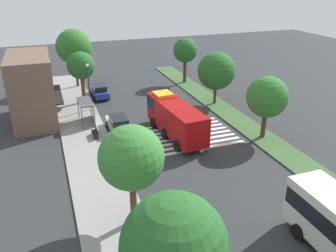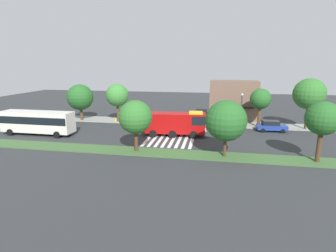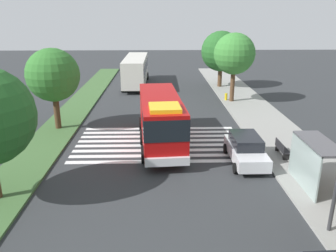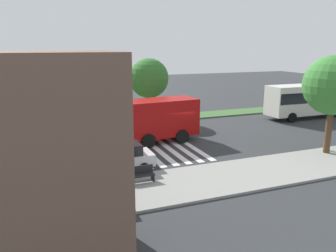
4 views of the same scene
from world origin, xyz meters
TOP-DOWN VIEW (x-y plane):
  - ground_plane at (0.00, 0.00)m, footprint 120.00×120.00m
  - sidewalk at (0.00, 8.82)m, footprint 60.00×4.63m
  - median_strip at (0.00, -8.00)m, footprint 60.00×3.00m
  - crosswalk at (2.72, 0.00)m, footprint 6.75×11.70m
  - fire_truck at (3.30, 0.11)m, footprint 9.58×3.39m
  - parked_car_west at (6.05, 5.30)m, footprint 4.49×2.08m
  - parked_car_mid at (17.82, 5.30)m, footprint 4.59×2.16m
  - bus_stop_shelter at (9.37, 7.79)m, footprint 3.50×1.40m
  - bench_near_shelter at (5.37, 7.82)m, footprint 1.60×0.50m
  - street_lamp at (13.18, 7.10)m, footprint 0.36×0.36m
  - storefront_building at (12.21, 13.32)m, footprint 8.80×5.20m
  - sidewalk_tree_far_west at (-15.87, 7.50)m, footprint 4.79×4.79m
  - sidewalk_tree_west at (-8.60, 7.50)m, footprint 4.10×4.10m
  - sidewalk_tree_east at (16.19, 7.50)m, footprint 3.39×3.39m
  - sidewalk_tree_far_east at (23.52, 7.50)m, footprint 4.94×4.94m
  - median_tree_far_west at (-0.43, -8.00)m, footprint 4.02×4.02m
  - median_tree_west at (10.12, -8.00)m, footprint 4.63×4.63m
  - median_tree_center at (20.03, -8.00)m, footprint 3.58×3.58m
  - fire_hydrant at (-9.01, 7.00)m, footprint 0.28×0.28m

SIDE VIEW (x-z plane):
  - ground_plane at x=0.00m, z-range 0.00..0.00m
  - crosswalk at x=2.72m, z-range 0.00..0.01m
  - sidewalk at x=0.00m, z-range 0.00..0.14m
  - median_strip at x=0.00m, z-range 0.00..0.14m
  - fire_hydrant at x=-9.01m, z-range 0.14..0.84m
  - bench_near_shelter at x=5.37m, z-range 0.14..1.04m
  - parked_car_west at x=6.05m, z-range 0.02..1.72m
  - parked_car_mid at x=17.82m, z-range 0.02..1.77m
  - bus_stop_shelter at x=9.37m, z-range 0.66..3.12m
  - fire_truck at x=3.30m, z-range 0.17..3.86m
  - street_lamp at x=13.18m, z-range 0.68..6.29m
  - storefront_building at x=12.21m, z-range 0.00..7.41m
  - median_tree_west at x=10.12m, z-range 1.06..7.55m
  - median_tree_far_west at x=-0.43m, z-range 1.22..7.45m
  - sidewalk_tree_far_west at x=-15.87m, z-range 1.07..7.75m
  - sidewalk_tree_east at x=16.19m, z-range 1.59..8.03m
  - median_tree_center at x=20.03m, z-range 1.60..8.21m
  - sidewalk_tree_west at x=-8.60m, z-range 1.49..8.36m
  - sidewalk_tree_far_east at x=23.52m, z-range 1.74..9.91m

